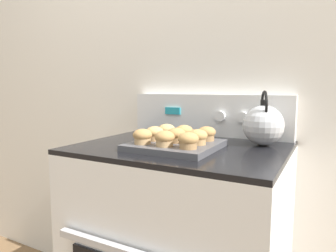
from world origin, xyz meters
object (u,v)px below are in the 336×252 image
Objects in this scene: muffin_r2_c1 at (185,132)px; tea_kettle at (263,124)px; muffin_r0_c0 at (142,136)px; muffin_r2_c0 at (166,131)px; muffin_r0_c1 at (165,139)px; muffin_r1_c2 at (198,137)px; muffin_r1_c0 at (155,133)px; muffin_r0_c2 at (188,141)px; muffin_r1_c1 at (176,135)px; muffin_pan at (176,145)px; muffin_r2_c2 at (207,134)px.

muffin_r2_c1 is 0.33× the size of tea_kettle.
muffin_r0_c0 and muffin_r2_c0 have the same top height.
muffin_r1_c2 is at bearing 44.80° from muffin_r0_c1.
muffin_r1_c0 is at bearing -133.86° from muffin_r2_c1.
muffin_r1_c2 is (0.08, 0.08, 0.00)m from muffin_r0_c1.
muffin_r1_c0 is at bearing 136.91° from muffin_r0_c1.
muffin_r0_c2 and muffin_r1_c0 have the same top height.
muffin_r2_c0 is (-0.09, 0.09, 0.00)m from muffin_r1_c1.
muffin_r0_c2 is 0.19m from muffin_r2_c1.
tea_kettle is at bearing 38.80° from muffin_r1_c1.
muffin_pan is 4.36× the size of muffin_r1_c1.
muffin_r0_c1 is 1.00× the size of muffin_r1_c0.
muffin_r0_c0 is 0.17m from muffin_r2_c0.
muffin_r2_c1 is at bearing 91.55° from muffin_r0_c1.
muffin_r1_c1 is at bearing -179.97° from muffin_r1_c2.
tea_kettle is (0.26, 0.21, 0.03)m from muffin_r1_c1.
muffin_pan is 0.09m from muffin_r1_c0.
muffin_r1_c0 is (-0.17, 0.08, 0.00)m from muffin_r0_c2.
muffin_r0_c0 is at bearing -136.68° from muffin_pan.
muffin_r0_c1 is at bearing -88.56° from muffin_pan.
muffin_r1_c0 is 1.00× the size of muffin_r1_c1.
muffin_r1_c0 is (-0.09, -0.00, 0.04)m from muffin_pan.
muffin_r1_c0 is at bearing -179.75° from muffin_r1_c1.
muffin_r1_c0 reaches higher than muffin_pan.
muffin_r1_c2 is (0.17, 0.00, 0.00)m from muffin_r1_c0.
muffin_r0_c0 is at bearing -135.49° from muffin_r2_c2.
muffin_pan is 4.36× the size of muffin_r1_c2.
muffin_r0_c0 is at bearing -140.45° from tea_kettle.
muffin_pan is at bearing -88.33° from muffin_r2_c1.
muffin_pan is at bearing -141.81° from tea_kettle.
muffin_r0_c1 is 0.19m from muffin_r2_c2.
muffin_r2_c0 is 0.17m from muffin_r2_c2.
muffin_r0_c2 is at bearing 0.03° from muffin_r0_c0.
tea_kettle is at bearing 49.67° from muffin_r1_c2.
muffin_r1_c2 is 0.28m from tea_kettle.
muffin_r0_c0 is at bearing -155.11° from muffin_r1_c2.
muffin_r0_c2 and muffin_r2_c0 have the same top height.
muffin_r0_c1 is at bearing -43.09° from muffin_r1_c0.
muffin_r0_c0 and muffin_r2_c1 have the same top height.
muffin_r1_c0 is 0.33× the size of tea_kettle.
muffin_r0_c1 is 1.00× the size of muffin_r1_c2.
muffin_r1_c1 and muffin_r2_c1 have the same top height.
muffin_r1_c2 and muffin_r2_c0 have the same top height.
muffin_r1_c1 is at bearing -132.56° from muffin_r2_c2.
muffin_r1_c2 is at bearing 0.14° from muffin_r1_c0.
muffin_r0_c1 is at bearing -115.57° from muffin_r2_c2.
muffin_r1_c1 is 0.12m from muffin_r2_c0.
muffin_r1_c1 and muffin_r1_c2 have the same top height.
muffin_r2_c2 is (0.09, 0.09, 0.04)m from muffin_pan.
muffin_r1_c2 is 0.12m from muffin_r2_c1.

